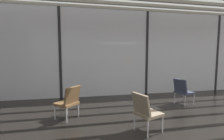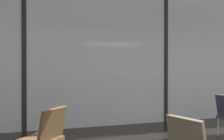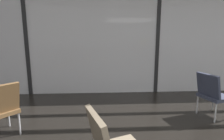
# 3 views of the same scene
# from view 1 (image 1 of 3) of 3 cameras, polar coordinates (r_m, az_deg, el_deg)

# --- Properties ---
(glass_curtain_wall) EXTENTS (14.00, 0.08, 3.45)m
(glass_curtain_wall) POSITION_cam_1_polar(r_m,az_deg,el_deg) (6.93, 12.23, 5.82)
(glass_curtain_wall) COLOR silver
(glass_curtain_wall) RESTS_ON ground
(window_mullion_0) EXTENTS (0.10, 0.12, 3.45)m
(window_mullion_0) POSITION_cam_1_polar(r_m,az_deg,el_deg) (6.39, -18.06, 5.73)
(window_mullion_0) COLOR black
(window_mullion_0) RESTS_ON ground
(window_mullion_1) EXTENTS (0.10, 0.12, 3.45)m
(window_mullion_1) POSITION_cam_1_polar(r_m,az_deg,el_deg) (6.93, 12.23, 5.82)
(window_mullion_1) COLOR black
(window_mullion_1) RESTS_ON ground
(window_mullion_2) EXTENTS (0.10, 0.12, 3.45)m
(window_mullion_2) POSITION_cam_1_polar(r_m,az_deg,el_deg) (8.92, 33.37, 4.93)
(window_mullion_2) COLOR black
(window_mullion_2) RESTS_ON ground
(parked_airplane) EXTENTS (13.01, 3.96, 3.96)m
(parked_airplane) POSITION_cam_1_polar(r_m,az_deg,el_deg) (12.80, -1.16, 6.80)
(parked_airplane) COLOR silver
(parked_airplane) RESTS_ON ground
(lounge_chair_0) EXTENTS (0.66, 0.63, 0.87)m
(lounge_chair_0) POSITION_cam_1_polar(r_m,az_deg,el_deg) (3.55, 11.84, -13.85)
(lounge_chair_0) COLOR #7F705B
(lounge_chair_0) RESTS_ON ground
(lounge_chair_2) EXTENTS (0.71, 0.71, 0.87)m
(lounge_chair_2) POSITION_cam_1_polar(r_m,az_deg,el_deg) (4.32, -15.17, -10.45)
(lounge_chair_2) COLOR brown
(lounge_chair_2) RESTS_ON ground
(lounge_chair_3) EXTENTS (0.63, 0.60, 0.87)m
(lounge_chair_3) POSITION_cam_1_polar(r_m,az_deg,el_deg) (5.87, 23.96, -6.53)
(lounge_chair_3) COLOR #33384C
(lounge_chair_3) RESTS_ON ground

